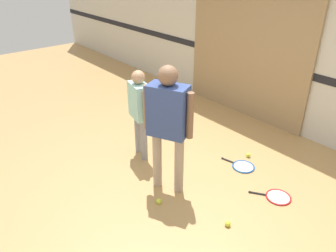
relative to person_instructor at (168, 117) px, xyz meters
name	(u,v)px	position (x,y,z in m)	size (l,w,h in m)	color
ground_plane	(177,186)	(0.05, 0.10, -1.01)	(16.00, 16.00, 0.00)	tan
wall_back	(301,35)	(0.05, 2.58, 0.59)	(16.00, 0.07, 3.20)	beige
wall_panel	(246,53)	(-0.87, 2.52, 0.12)	(2.52, 0.05, 2.25)	#9E7F56
person_instructor	(168,117)	(0.00, 0.00, 0.00)	(0.56, 0.42, 1.63)	tan
person_student_left	(140,105)	(-0.84, 0.19, -0.19)	(0.49, 0.28, 1.32)	gray
racket_spare_on_floor	(242,166)	(0.33, 1.10, -1.00)	(0.54, 0.38, 0.03)	blue
racket_second_spare	(277,197)	(1.03, 0.90, -1.00)	(0.52, 0.43, 0.03)	red
tennis_ball_near_instructor	(159,201)	(0.17, -0.29, -0.97)	(0.07, 0.07, 0.07)	#CCE038
tennis_ball_by_spare_racket	(248,155)	(0.23, 1.37, -0.97)	(0.07, 0.07, 0.07)	#CCE038
tennis_ball_stray_left	(228,224)	(0.95, 0.07, -0.97)	(0.07, 0.07, 0.07)	#CCE038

